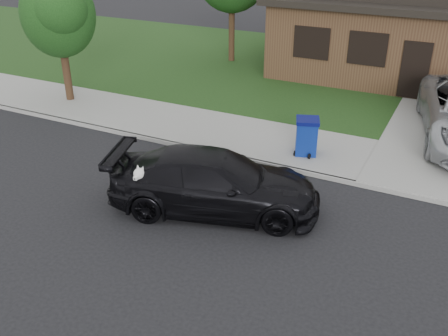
% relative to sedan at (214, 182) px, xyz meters
% --- Properties ---
extents(ground, '(120.00, 120.00, 0.00)m').
position_rel_sedan_xyz_m(ground, '(-0.98, -0.81, -0.72)').
color(ground, black).
rests_on(ground, ground).
extents(sidewalk, '(60.00, 3.00, 0.12)m').
position_rel_sedan_xyz_m(sidewalk, '(-0.98, 4.19, -0.66)').
color(sidewalk, gray).
rests_on(sidewalk, ground).
extents(curb, '(60.00, 0.12, 0.12)m').
position_rel_sedan_xyz_m(curb, '(-0.98, 2.69, -0.66)').
color(curb, gray).
rests_on(curb, ground).
extents(lawn, '(60.00, 13.00, 0.13)m').
position_rel_sedan_xyz_m(lawn, '(-0.98, 12.19, -0.66)').
color(lawn, '#193814').
rests_on(lawn, ground).
extents(sedan, '(5.34, 3.38, 1.44)m').
position_rel_sedan_xyz_m(sedan, '(0.00, 0.00, 0.00)').
color(sedan, black).
rests_on(sedan, ground).
extents(recycling_bin, '(0.82, 0.82, 1.07)m').
position_rel_sedan_xyz_m(recycling_bin, '(1.03, 3.76, -0.06)').
color(recycling_bin, navy).
rests_on(recycling_bin, sidewalk).
extents(house, '(12.60, 8.60, 4.65)m').
position_rel_sedan_xyz_m(house, '(3.02, 14.19, 1.41)').
color(house, '#422B1C').
rests_on(house, ground).
extents(tree_2, '(2.73, 2.60, 4.59)m').
position_rel_sedan_xyz_m(tree_2, '(-8.36, 4.31, 2.55)').
color(tree_2, '#332114').
rests_on(tree_2, ground).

